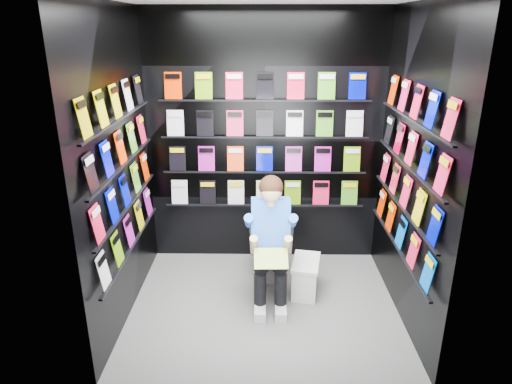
{
  "coord_description": "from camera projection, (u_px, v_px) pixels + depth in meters",
  "views": [
    {
      "loc": [
        -0.02,
        -3.56,
        2.42
      ],
      "look_at": [
        -0.08,
        0.15,
        1.06
      ],
      "focal_mm": 32.0,
      "sensor_mm": 36.0,
      "label": 1
    }
  ],
  "objects": [
    {
      "name": "longbox_lid",
      "position": [
        306.0,
        262.0,
        4.29
      ],
      "size": [
        0.31,
        0.46,
        0.03
      ],
      "primitive_type": "cube",
      "rotation": [
        0.0,
        0.0,
        -0.18
      ],
      "color": "silver",
      "rests_on": "longbox"
    },
    {
      "name": "floor",
      "position": [
        264.0,
        306.0,
        4.18
      ],
      "size": [
        2.4,
        2.4,
        0.0
      ],
      "primitive_type": "plane",
      "color": "slate",
      "rests_on": "ground"
    },
    {
      "name": "wall_front",
      "position": [
        266.0,
        219.0,
        2.79
      ],
      "size": [
        2.4,
        0.04,
        2.6
      ],
      "primitive_type": "cube",
      "color": "black",
      "rests_on": "floor"
    },
    {
      "name": "comics_left",
      "position": [
        123.0,
        169.0,
        3.74
      ],
      "size": [
        0.06,
        1.7,
        1.37
      ],
      "primitive_type": null,
      "color": "#E41840",
      "rests_on": "wall_left"
    },
    {
      "name": "toilet",
      "position": [
        270.0,
        242.0,
        4.57
      ],
      "size": [
        0.44,
        0.76,
        0.73
      ],
      "primitive_type": "imported",
      "rotation": [
        0.0,
        0.0,
        3.17
      ],
      "color": "white",
      "rests_on": "floor"
    },
    {
      "name": "comics_back",
      "position": [
        265.0,
        141.0,
        4.64
      ],
      "size": [
        2.1,
        0.06,
        1.37
      ],
      "primitive_type": null,
      "color": "#E41840",
      "rests_on": "wall_back"
    },
    {
      "name": "held_comic",
      "position": [
        271.0,
        258.0,
        3.82
      ],
      "size": [
        0.29,
        0.17,
        0.12
      ],
      "primitive_type": "cube",
      "rotation": [
        -0.96,
        0.0,
        0.03
      ],
      "color": "green",
      "rests_on": "reader"
    },
    {
      "name": "reader",
      "position": [
        271.0,
        224.0,
        4.09
      ],
      "size": [
        0.49,
        0.7,
        1.27
      ],
      "primitive_type": null,
      "rotation": [
        0.0,
        0.0,
        0.03
      ],
      "color": "blue",
      "rests_on": "toilet"
    },
    {
      "name": "wall_left",
      "position": [
        119.0,
        170.0,
        3.74
      ],
      "size": [
        0.04,
        2.0,
        2.6
      ],
      "primitive_type": "cube",
      "color": "black",
      "rests_on": "floor"
    },
    {
      "name": "longbox",
      "position": [
        305.0,
        278.0,
        4.34
      ],
      "size": [
        0.29,
        0.44,
        0.3
      ],
      "primitive_type": "cube",
      "rotation": [
        0.0,
        0.0,
        -0.18
      ],
      "color": "silver",
      "rests_on": "floor"
    },
    {
      "name": "comics_right",
      "position": [
        409.0,
        170.0,
        3.71
      ],
      "size": [
        0.06,
        1.7,
        1.37
      ],
      "primitive_type": null,
      "color": "#E41840",
      "rests_on": "wall_right"
    },
    {
      "name": "wall_back",
      "position": [
        265.0,
        141.0,
        4.67
      ],
      "size": [
        2.4,
        0.04,
        2.6
      ],
      "primitive_type": "cube",
      "color": "black",
      "rests_on": "floor"
    },
    {
      "name": "wall_right",
      "position": [
        412.0,
        171.0,
        3.71
      ],
      "size": [
        0.04,
        2.0,
        2.6
      ],
      "primitive_type": "cube",
      "color": "black",
      "rests_on": "floor"
    }
  ]
}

